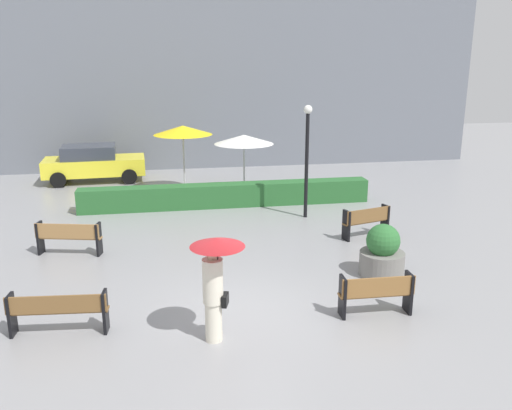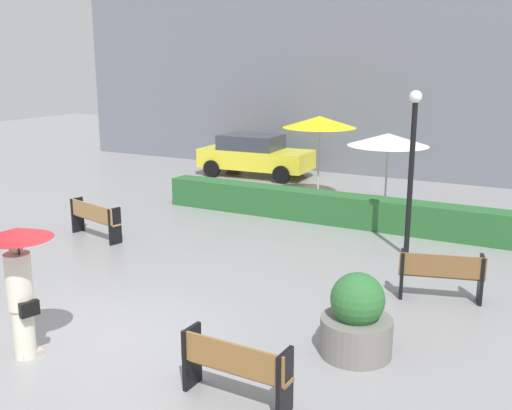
# 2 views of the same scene
# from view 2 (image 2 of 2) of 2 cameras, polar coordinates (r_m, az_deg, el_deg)

# --- Properties ---
(ground_plane) EXTENTS (60.00, 60.00, 0.00)m
(ground_plane) POSITION_cam_2_polar(r_m,az_deg,el_deg) (10.16, -14.46, -12.29)
(ground_plane) COLOR gray
(bench_far_left) EXTENTS (1.76, 0.73, 0.90)m
(bench_far_left) POSITION_cam_2_polar(r_m,az_deg,el_deg) (15.52, -15.03, -1.11)
(bench_far_left) COLOR #9E7242
(bench_far_left) RESTS_ON ground
(bench_far_right) EXTENTS (1.55, 0.73, 0.91)m
(bench_far_right) POSITION_cam_2_polar(r_m,az_deg,el_deg) (11.67, 17.07, -6.14)
(bench_far_right) COLOR brown
(bench_far_right) RESTS_ON ground
(bench_near_right) EXTENTS (1.55, 0.42, 0.87)m
(bench_near_right) POSITION_cam_2_polar(r_m,az_deg,el_deg) (8.08, -2.02, -14.91)
(bench_near_right) COLOR olive
(bench_near_right) RESTS_ON ground
(pedestrian_with_umbrella) EXTENTS (1.01, 1.01, 2.04)m
(pedestrian_with_umbrella) POSITION_cam_2_polar(r_m,az_deg,el_deg) (9.47, -21.40, -6.01)
(pedestrian_with_umbrella) COLOR silver
(pedestrian_with_umbrella) RESTS_ON ground
(planter_pot) EXTENTS (1.09, 1.09, 1.29)m
(planter_pot) POSITION_cam_2_polar(r_m,az_deg,el_deg) (9.34, 9.48, -10.67)
(planter_pot) COLOR slate
(planter_pot) RESTS_ON ground
(lamp_post) EXTENTS (0.28, 0.28, 3.71)m
(lamp_post) POSITION_cam_2_polar(r_m,az_deg,el_deg) (13.73, 14.51, 4.52)
(lamp_post) COLOR black
(lamp_post) RESTS_ON ground
(patio_umbrella_yellow) EXTENTS (2.25, 2.25, 2.67)m
(patio_umbrella_yellow) POSITION_cam_2_polar(r_m,az_deg,el_deg) (18.64, 6.01, 7.79)
(patio_umbrella_yellow) COLOR silver
(patio_umbrella_yellow) RESTS_ON ground
(patio_umbrella_white) EXTENTS (2.28, 2.28, 2.33)m
(patio_umbrella_white) POSITION_cam_2_polar(r_m,az_deg,el_deg) (17.47, 12.36, 6.04)
(patio_umbrella_white) COLOR silver
(patio_umbrella_white) RESTS_ON ground
(hedge_strip) EXTENTS (10.36, 0.70, 0.82)m
(hedge_strip) POSITION_cam_2_polar(r_m,az_deg,el_deg) (16.50, 7.53, -0.34)
(hedge_strip) COLOR #28602D
(hedge_strip) RESTS_ON ground
(building_facade) EXTENTS (28.00, 1.20, 11.87)m
(building_facade) POSITION_cam_2_polar(r_m,az_deg,el_deg) (23.54, 13.07, 17.15)
(building_facade) COLOR slate
(building_facade) RESTS_ON ground
(parked_car) EXTENTS (4.29, 2.15, 1.57)m
(parked_car) POSITION_cam_2_polar(r_m,az_deg,el_deg) (22.98, -0.13, 4.78)
(parked_car) COLOR yellow
(parked_car) RESTS_ON ground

